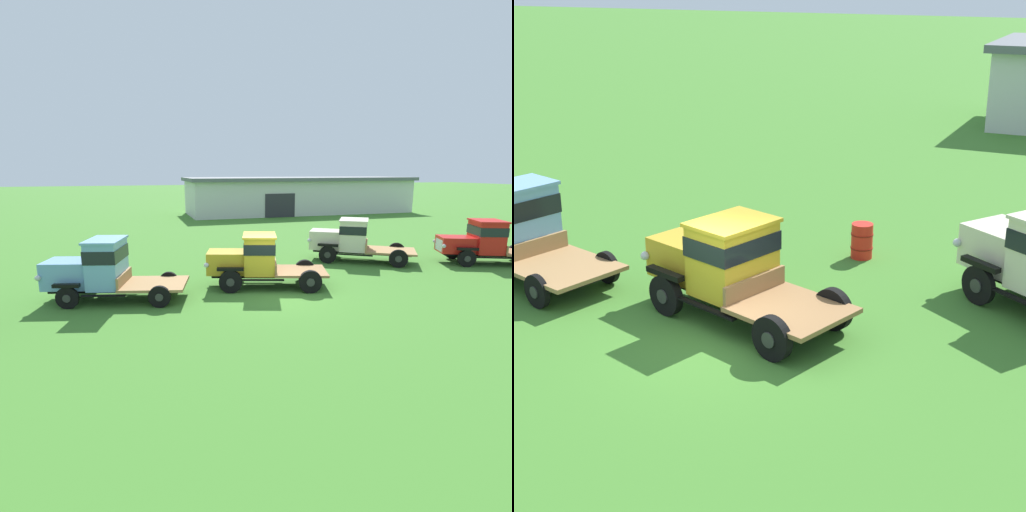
% 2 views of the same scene
% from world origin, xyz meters
% --- Properties ---
extents(ground_plane, '(240.00, 240.00, 0.00)m').
position_xyz_m(ground_plane, '(0.00, 0.00, 0.00)').
color(ground_plane, '#3D7528').
extents(vintage_truck_midrow_center, '(5.21, 3.22, 2.17)m').
position_xyz_m(vintage_truck_midrow_center, '(-0.46, 1.24, 1.15)').
color(vintage_truck_midrow_center, black).
rests_on(vintage_truck_midrow_center, ground).
extents(oil_drum_beside_row, '(0.59, 0.59, 0.92)m').
position_xyz_m(oil_drum_beside_row, '(1.01, 5.88, 0.46)').
color(oil_drum_beside_row, red).
rests_on(oil_drum_beside_row, ground).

